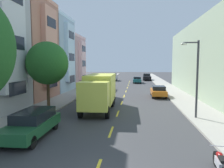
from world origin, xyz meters
TOP-DOWN VIEW (x-y plane):
  - ground_plane at (0.00, 30.00)m, footprint 160.00×160.00m
  - sidewalk_left at (-7.10, 28.00)m, footprint 3.20×120.00m
  - sidewalk_right at (7.10, 28.00)m, footprint 3.20×120.00m
  - lane_centerline_dashes at (0.00, 24.50)m, footprint 0.14×47.20m
  - townhouse_third_terracotta at (-14.14, 18.14)m, footprint 11.69×7.34m
  - townhouse_fourth_powder_blue at (-15.00, 25.68)m, footprint 13.42×7.34m
  - townhouse_fifth_rose at (-15.00, 33.23)m, footprint 13.42×7.34m
  - street_tree_second at (-6.40, 12.57)m, footprint 3.71×3.71m
  - street_lamp at (5.93, 10.73)m, footprint 1.35×0.28m
  - delivery_box_truck at (-1.80, 13.44)m, footprint 2.59×8.01m
  - parked_suv_silver at (-4.38, 48.34)m, footprint 2.05×4.84m
  - parked_sedan_orange at (4.42, 21.88)m, footprint 1.86×4.52m
  - parked_wagon_forest at (-4.43, 5.59)m, footprint 1.89×4.73m
  - parked_hatchback_charcoal at (-4.35, 20.33)m, footprint 1.84×4.04m
  - parked_hatchback_burgundy at (-4.25, 31.62)m, footprint 1.79×4.02m
  - parked_pickup_black at (4.39, 50.79)m, footprint 2.06×5.32m
  - moving_teal_sedan at (1.80, 42.15)m, footprint 1.80×4.50m
  - parked_motorcycle at (4.75, 2.35)m, footprint 0.62×2.05m

SIDE VIEW (x-z plane):
  - ground_plane at x=0.00m, z-range 0.00..0.00m
  - lane_centerline_dashes at x=0.00m, z-range 0.00..0.01m
  - sidewalk_left at x=-7.10m, z-range 0.00..0.14m
  - sidewalk_right at x=7.10m, z-range 0.00..0.14m
  - parked_motorcycle at x=4.75m, z-range -0.04..0.86m
  - parked_sedan_orange at x=4.42m, z-range 0.03..1.46m
  - moving_teal_sedan at x=1.80m, z-range 0.03..1.46m
  - parked_hatchback_charcoal at x=-4.35m, z-range 0.01..1.51m
  - parked_hatchback_burgundy at x=-4.25m, z-range 0.01..1.51m
  - parked_wagon_forest at x=-4.43m, z-range 0.05..1.55m
  - parked_pickup_black at x=4.39m, z-range -0.04..1.69m
  - parked_suv_silver at x=-4.38m, z-range 0.02..1.95m
  - delivery_box_truck at x=-1.80m, z-range 0.24..3.46m
  - street_lamp at x=5.93m, z-range 0.66..6.48m
  - street_tree_second at x=-6.40m, z-range 1.25..7.33m
  - townhouse_fifth_rose at x=-15.00m, z-range -0.20..9.28m
  - townhouse_fourth_powder_blue at x=-15.00m, z-range -0.20..11.19m
  - townhouse_third_terracotta at x=-14.14m, z-range -0.20..11.69m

